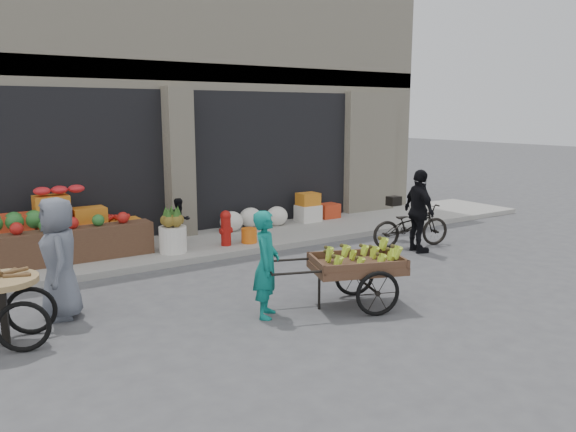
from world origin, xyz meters
TOP-DOWN VIEW (x-y plane):
  - ground at (0.00, 0.00)m, footprint 80.00×80.00m
  - sidewalk at (0.00, 4.10)m, footprint 18.00×2.20m
  - building at (0.00, 8.03)m, footprint 14.00×6.45m
  - fruit_display at (-2.48, 4.38)m, footprint 3.10×1.12m
  - pineapple_bin at (-0.75, 3.60)m, footprint 0.52×0.52m
  - fire_hydrant at (0.35, 3.55)m, footprint 0.22×0.22m
  - orange_bucket at (0.85, 3.50)m, footprint 0.32×0.32m
  - right_bay_goods at (2.61, 4.70)m, footprint 3.35×0.60m
  - seated_person at (-0.35, 4.20)m, footprint 0.51×0.43m
  - banana_cart at (0.38, -0.36)m, footprint 2.30×1.50m
  - vendor_woman at (-0.86, -0.01)m, footprint 0.61×0.64m
  - tricycle_cart at (-3.98, 0.87)m, footprint 1.46×1.06m
  - vendor_grey at (-3.20, 1.48)m, footprint 0.62×0.86m
  - bicycle at (3.71, 1.79)m, footprint 1.81×1.03m
  - cyclist at (3.51, 1.39)m, footprint 0.64×1.04m

SIDE VIEW (x-z plane):
  - ground at x=0.00m, z-range 0.00..0.00m
  - sidewalk at x=0.00m, z-range 0.00..0.12m
  - orange_bucket at x=0.85m, z-range 0.12..0.42m
  - pineapple_bin at x=-0.75m, z-range 0.12..0.62m
  - right_bay_goods at x=2.61m, z-range 0.06..0.76m
  - bicycle at x=3.71m, z-range 0.00..0.90m
  - fire_hydrant at x=0.35m, z-range 0.15..0.86m
  - tricycle_cart at x=-3.98m, z-range 0.09..1.04m
  - seated_person at x=-0.35m, z-range 0.12..1.05m
  - banana_cart at x=0.38m, z-range 0.20..1.10m
  - fruit_display at x=-2.48m, z-range 0.05..1.29m
  - vendor_woman at x=-0.86m, z-range 0.00..1.47m
  - cyclist at x=3.51m, z-range 0.00..1.65m
  - vendor_grey at x=-3.20m, z-range 0.00..1.65m
  - building at x=0.00m, z-range -0.13..6.87m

